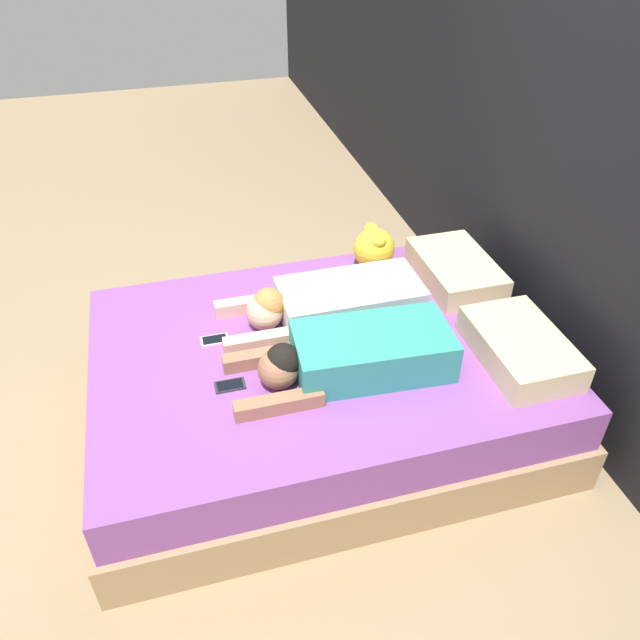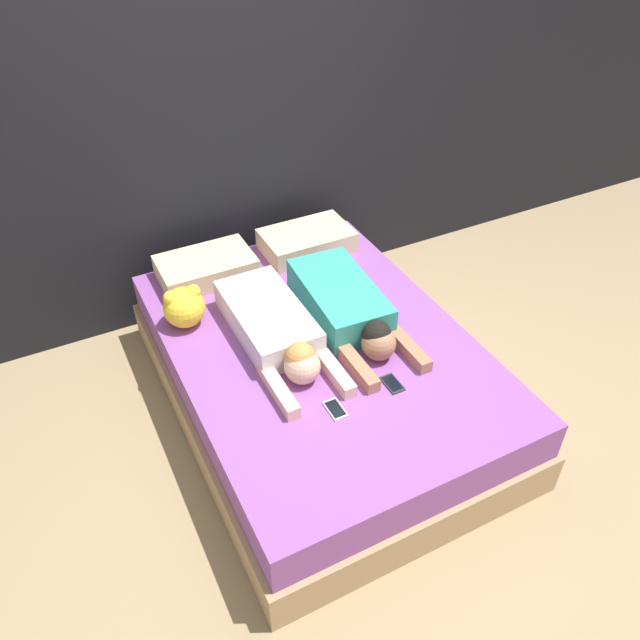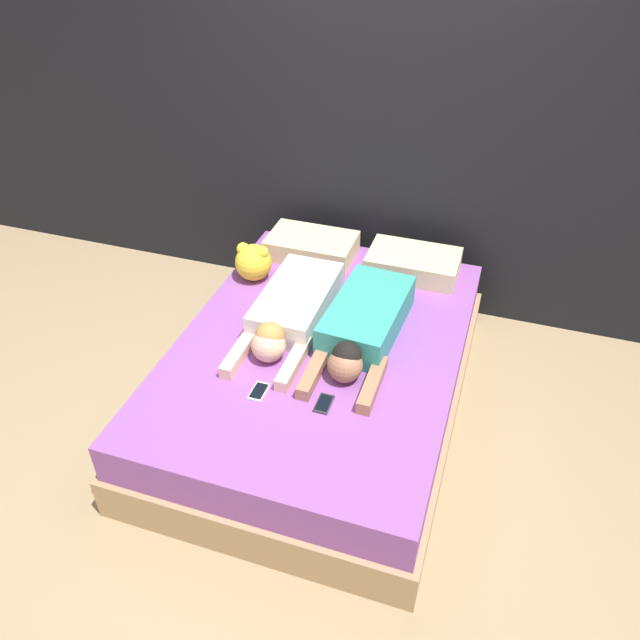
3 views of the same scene
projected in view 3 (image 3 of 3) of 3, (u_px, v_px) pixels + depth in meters
name	position (u px, v px, depth m)	size (l,w,h in m)	color
ground_plane	(320.00, 403.00, 3.76)	(12.00, 12.00, 0.00)	#9E8460
wall_back	(383.00, 121.00, 3.92)	(12.00, 0.06, 2.60)	black
bed	(320.00, 374.00, 3.62)	(1.59, 2.21, 0.48)	tan
pillow_head_left	(312.00, 246.00, 4.17)	(0.57, 0.36, 0.14)	beige
pillow_head_right	(413.00, 263.00, 3.99)	(0.57, 0.36, 0.14)	beige
person_left	(290.00, 311.00, 3.55)	(0.38, 1.02, 0.21)	silver
person_right	(363.00, 326.00, 3.43)	(0.41, 1.02, 0.21)	teal
cell_phone_left	(259.00, 391.00, 3.14)	(0.07, 0.13, 0.01)	silver
cell_phone_right	(324.00, 404.00, 3.07)	(0.07, 0.13, 0.01)	#2D2D33
plush_toy	(253.00, 262.00, 3.91)	(0.23, 0.23, 0.24)	yellow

